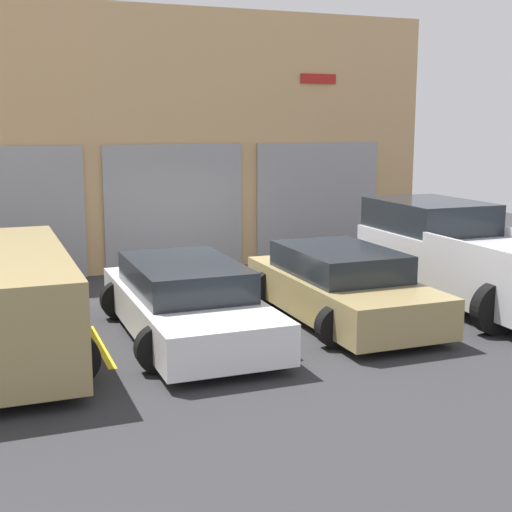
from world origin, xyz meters
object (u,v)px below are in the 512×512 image
at_px(sedan_white, 186,301).
at_px(van_right, 1,300).
at_px(sedan_side, 341,286).
at_px(pickup_truck, 465,257).

distance_m(sedan_white, van_right, 2.71).
height_order(sedan_side, van_right, van_right).
bearing_deg(sedan_white, van_right, -179.47).
relative_size(pickup_truck, sedan_side, 1.23).
bearing_deg(pickup_truck, sedan_white, -177.54).
distance_m(pickup_truck, van_right, 8.09).
height_order(pickup_truck, sedan_white, pickup_truck).
bearing_deg(sedan_side, sedan_white, 179.91).
relative_size(sedan_white, van_right, 0.96).
bearing_deg(pickup_truck, van_right, -178.18).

